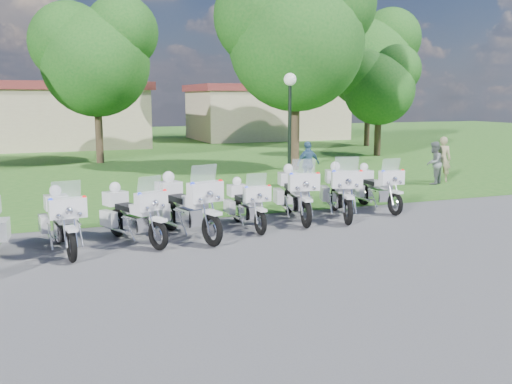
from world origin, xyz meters
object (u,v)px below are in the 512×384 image
object	(u,v)px
motorcycle_4	(246,203)
motorcycle_7	(376,187)
motorcycle_2	(133,213)
motorcycle_3	(186,205)
bystander_b	(434,163)
bystander_c	(308,164)
motorcycle_6	(340,190)
bystander_a	(442,160)
motorcycle_5	(295,193)
motorcycle_1	(62,220)
lamp_post	(290,101)

from	to	relation	value
motorcycle_4	motorcycle_7	size ratio (longest dim) A/B	0.93
motorcycle_2	motorcycle_3	distance (m)	1.22
motorcycle_3	bystander_b	distance (m)	11.32
bystander_c	motorcycle_3	bearing A→B (deg)	33.64
motorcycle_6	motorcycle_7	bearing A→B (deg)	-141.98
motorcycle_4	motorcycle_6	bearing A→B (deg)	-175.25
motorcycle_7	bystander_a	distance (m)	6.37
bystander_b	bystander_c	distance (m)	4.67
motorcycle_2	bystander_c	world-z (taller)	bystander_c
motorcycle_4	motorcycle_5	distance (m)	1.57
motorcycle_1	lamp_post	world-z (taller)	lamp_post
motorcycle_6	motorcycle_7	size ratio (longest dim) A/B	1.07
motorcycle_3	motorcycle_1	bearing A→B (deg)	-10.64
motorcycle_5	motorcycle_6	world-z (taller)	motorcycle_6
motorcycle_3	bystander_a	size ratio (longest dim) A/B	1.48
motorcycle_6	bystander_b	distance (m)	7.10
motorcycle_2	motorcycle_4	xyz separation A→B (m)	(2.82, 0.48, -0.05)
motorcycle_1	motorcycle_7	size ratio (longest dim) A/B	1.02
bystander_a	bystander_c	world-z (taller)	bystander_a
motorcycle_3	lamp_post	bearing A→B (deg)	-147.46
motorcycle_5	lamp_post	xyz separation A→B (m)	(2.14, 5.14, 2.33)
bystander_b	bystander_a	bearing A→B (deg)	176.86
motorcycle_1	motorcycle_4	distance (m)	4.35
motorcycle_6	bystander_b	world-z (taller)	motorcycle_6
motorcycle_1	motorcycle_3	world-z (taller)	motorcycle_3
motorcycle_5	lamp_post	distance (m)	6.03
bystander_a	bystander_b	size ratio (longest dim) A/B	1.09
motorcycle_2	motorcycle_3	xyz separation A→B (m)	(1.21, 0.06, 0.08)
motorcycle_2	bystander_a	distance (m)	13.24
motorcycle_2	lamp_post	size ratio (longest dim) A/B	0.54
motorcycle_5	bystander_b	bearing A→B (deg)	-143.00
motorcycle_1	motorcycle_7	xyz separation A→B (m)	(8.53, 1.50, -0.02)
motorcycle_4	bystander_c	xyz separation A→B (m)	(4.25, 5.27, 0.22)
motorcycle_3	lamp_post	world-z (taller)	lamp_post
motorcycle_2	motorcycle_5	bearing A→B (deg)	168.56
motorcycle_7	lamp_post	world-z (taller)	lamp_post
motorcycle_3	bystander_a	xyz separation A→B (m)	(11.06, 4.89, 0.13)
motorcycle_4	bystander_b	size ratio (longest dim) A/B	1.35
motorcycle_3	motorcycle_2	bearing A→B (deg)	-13.33
motorcycle_2	motorcycle_4	distance (m)	2.86
motorcycle_1	bystander_b	world-z (taller)	bystander_b
lamp_post	bystander_b	size ratio (longest dim) A/B	2.55
motorcycle_6	lamp_post	world-z (taller)	lamp_post
motorcycle_6	motorcycle_2	bearing A→B (deg)	26.23
motorcycle_2	motorcycle_4	world-z (taller)	motorcycle_2
motorcycle_5	motorcycle_7	bearing A→B (deg)	-161.25
lamp_post	motorcycle_5	bearing A→B (deg)	-112.63
motorcycle_6	lamp_post	bearing A→B (deg)	-81.21
bystander_c	motorcycle_5	bearing A→B (deg)	50.04
motorcycle_1	motorcycle_3	distance (m)	2.70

